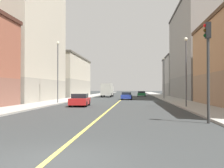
{
  "coord_description": "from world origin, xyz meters",
  "views": [
    {
      "loc": [
        2.36,
        -7.47,
        1.96
      ],
      "look_at": [
        -0.88,
        31.57,
        2.58
      ],
      "focal_mm": 44.42,
      "sensor_mm": 36.0,
      "label": 1
    }
  ],
  "objects_px": {
    "box_truck": "(107,90)",
    "street_lamp_left_far": "(164,74)",
    "building_left_far": "(187,76)",
    "car_red": "(80,100)",
    "street_lamp_left_near": "(186,64)",
    "building_left_mid": "(208,52)",
    "building_right_midblock": "(13,27)",
    "street_lamp_right_near": "(58,66)",
    "building_right_distant": "(59,77)",
    "car_green": "(142,94)",
    "traffic_light_left_near": "(208,57)",
    "car_blue": "(127,96)"
  },
  "relations": [
    {
      "from": "box_truck",
      "to": "street_lamp_left_far",
      "type": "bearing_deg",
      "value": -48.68
    },
    {
      "from": "building_left_far",
      "to": "street_lamp_left_far",
      "type": "bearing_deg",
      "value": -108.8
    },
    {
      "from": "car_red",
      "to": "building_left_far",
      "type": "bearing_deg",
      "value": 66.26
    },
    {
      "from": "street_lamp_left_near",
      "to": "street_lamp_left_far",
      "type": "bearing_deg",
      "value": 90.0
    },
    {
      "from": "building_left_mid",
      "to": "building_right_midblock",
      "type": "distance_m",
      "value": 34.87
    },
    {
      "from": "building_right_midblock",
      "to": "street_lamp_right_near",
      "type": "bearing_deg",
      "value": -35.3
    },
    {
      "from": "building_left_mid",
      "to": "building_right_distant",
      "type": "distance_m",
      "value": 35.15
    },
    {
      "from": "building_left_far",
      "to": "car_green",
      "type": "relative_size",
      "value": 3.77
    },
    {
      "from": "building_left_mid",
      "to": "street_lamp_left_near",
      "type": "distance_m",
      "value": 27.07
    },
    {
      "from": "street_lamp_right_near",
      "to": "building_right_distant",
      "type": "bearing_deg",
      "value": 105.32
    },
    {
      "from": "street_lamp_left_far",
      "to": "car_green",
      "type": "distance_m",
      "value": 19.25
    },
    {
      "from": "traffic_light_left_near",
      "to": "car_blue",
      "type": "xyz_separation_m",
      "value": [
        -5.55,
        32.3,
        -3.07
      ]
    },
    {
      "from": "building_right_midblock",
      "to": "car_blue",
      "type": "bearing_deg",
      "value": 23.5
    },
    {
      "from": "car_blue",
      "to": "box_truck",
      "type": "xyz_separation_m",
      "value": [
        -4.79,
        14.13,
        1.0
      ]
    },
    {
      "from": "street_lamp_right_near",
      "to": "building_left_mid",
      "type": "bearing_deg",
      "value": 38.49
    },
    {
      "from": "street_lamp_right_near",
      "to": "box_truck",
      "type": "bearing_deg",
      "value": 82.66
    },
    {
      "from": "car_blue",
      "to": "traffic_light_left_near",
      "type": "bearing_deg",
      "value": -80.25
    },
    {
      "from": "building_right_midblock",
      "to": "street_lamp_left_near",
      "type": "height_order",
      "value": "building_right_midblock"
    },
    {
      "from": "building_left_mid",
      "to": "street_lamp_right_near",
      "type": "xyz_separation_m",
      "value": [
        -23.66,
        -18.82,
        -3.94
      ]
    },
    {
      "from": "street_lamp_left_near",
      "to": "building_left_far",
      "type": "bearing_deg",
      "value": 79.46
    },
    {
      "from": "traffic_light_left_near",
      "to": "street_lamp_left_near",
      "type": "height_order",
      "value": "street_lamp_left_near"
    },
    {
      "from": "building_right_distant",
      "to": "street_lamp_left_near",
      "type": "height_order",
      "value": "building_right_distant"
    },
    {
      "from": "building_left_mid",
      "to": "building_right_midblock",
      "type": "xyz_separation_m",
      "value": [
        -32.4,
        -12.63,
        2.64
      ]
    },
    {
      "from": "street_lamp_left_near",
      "to": "street_lamp_left_far",
      "type": "xyz_separation_m",
      "value": [
        -0.0,
        21.26,
        0.15
      ]
    },
    {
      "from": "building_left_far",
      "to": "car_green",
      "type": "bearing_deg",
      "value": -149.78
    },
    {
      "from": "building_right_distant",
      "to": "car_red",
      "type": "height_order",
      "value": "building_right_distant"
    },
    {
      "from": "building_left_far",
      "to": "car_green",
      "type": "distance_m",
      "value": 14.88
    },
    {
      "from": "building_left_mid",
      "to": "traffic_light_left_near",
      "type": "bearing_deg",
      "value": -104.58
    },
    {
      "from": "building_left_far",
      "to": "car_green",
      "type": "xyz_separation_m",
      "value": [
        -12.24,
        -7.13,
        -4.56
      ]
    },
    {
      "from": "building_right_midblock",
      "to": "traffic_light_left_near",
      "type": "xyz_separation_m",
      "value": [
        22.65,
        -24.86,
        -7.71
      ]
    },
    {
      "from": "building_right_distant",
      "to": "car_red",
      "type": "bearing_deg",
      "value": -71.04
    },
    {
      "from": "building_right_midblock",
      "to": "car_red",
      "type": "bearing_deg",
      "value": -40.8
    },
    {
      "from": "building_left_far",
      "to": "car_blue",
      "type": "xyz_separation_m",
      "value": [
        -15.3,
        -26.87,
        -4.56
      ]
    },
    {
      "from": "building_right_midblock",
      "to": "box_truck",
      "type": "height_order",
      "value": "building_right_midblock"
    },
    {
      "from": "traffic_light_left_near",
      "to": "car_green",
      "type": "distance_m",
      "value": 52.19
    },
    {
      "from": "street_lamp_left_far",
      "to": "car_green",
      "type": "xyz_separation_m",
      "value": [
        -3.51,
        18.53,
        -3.88
      ]
    },
    {
      "from": "building_left_mid",
      "to": "street_lamp_left_near",
      "type": "bearing_deg",
      "value": -109.08
    },
    {
      "from": "car_red",
      "to": "building_right_midblock",
      "type": "bearing_deg",
      "value": 139.2
    },
    {
      "from": "street_lamp_left_near",
      "to": "car_red",
      "type": "relative_size",
      "value": 1.59
    },
    {
      "from": "building_left_mid",
      "to": "building_right_distant",
      "type": "height_order",
      "value": "building_left_mid"
    },
    {
      "from": "building_right_midblock",
      "to": "street_lamp_right_near",
      "type": "height_order",
      "value": "building_right_midblock"
    },
    {
      "from": "building_right_midblock",
      "to": "street_lamp_left_near",
      "type": "distance_m",
      "value": 27.72
    },
    {
      "from": "building_left_mid",
      "to": "building_right_midblock",
      "type": "bearing_deg",
      "value": -158.7
    },
    {
      "from": "street_lamp_right_near",
      "to": "box_truck",
      "type": "height_order",
      "value": "street_lamp_right_near"
    },
    {
      "from": "car_red",
      "to": "box_truck",
      "type": "bearing_deg",
      "value": 90.42
    },
    {
      "from": "building_left_mid",
      "to": "building_right_distant",
      "type": "relative_size",
      "value": 1.01
    },
    {
      "from": "street_lamp_left_far",
      "to": "box_truck",
      "type": "xyz_separation_m",
      "value": [
        -11.36,
        12.92,
        -2.88
      ]
    },
    {
      "from": "building_left_far",
      "to": "traffic_light_left_near",
      "type": "height_order",
      "value": "building_left_far"
    },
    {
      "from": "building_right_midblock",
      "to": "car_blue",
      "type": "relative_size",
      "value": 5.36
    },
    {
      "from": "street_lamp_right_near",
      "to": "street_lamp_left_far",
      "type": "bearing_deg",
      "value": 44.81
    }
  ]
}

